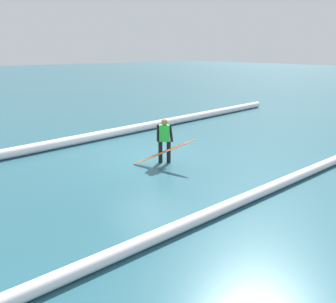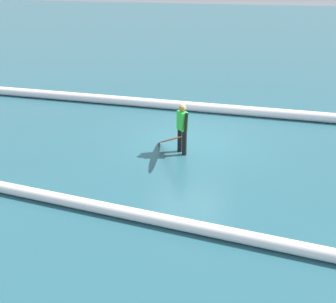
% 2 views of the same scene
% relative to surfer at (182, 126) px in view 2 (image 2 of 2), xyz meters
% --- Properties ---
extents(ground_plane, '(161.35, 161.35, 0.00)m').
position_rel_surfer_xyz_m(ground_plane, '(0.04, -0.95, -0.86)').
color(ground_plane, '#255562').
extents(surfer, '(0.41, 0.44, 1.52)m').
position_rel_surfer_xyz_m(surfer, '(0.00, 0.00, 0.00)').
color(surfer, black).
rests_on(surfer, ground_plane).
extents(surfboard, '(1.50, 1.81, 1.05)m').
position_rel_surfer_xyz_m(surfboard, '(0.29, 0.33, -0.35)').
color(surfboard, '#E55926').
rests_on(surfboard, ground_plane).
extents(wave_crest_foreground, '(22.67, 2.16, 0.37)m').
position_rel_surfer_xyz_m(wave_crest_foreground, '(-0.79, -4.22, -0.67)').
color(wave_crest_foreground, white).
rests_on(wave_crest_foreground, ground_plane).
extents(wave_crest_midground, '(23.11, 0.40, 0.28)m').
position_rel_surfer_xyz_m(wave_crest_midground, '(-2.00, 3.78, -0.72)').
color(wave_crest_midground, white).
rests_on(wave_crest_midground, ground_plane).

